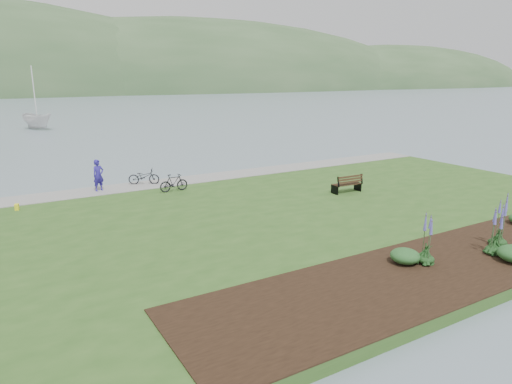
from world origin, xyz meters
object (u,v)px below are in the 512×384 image
Objects in this scene: bicycle_a at (144,177)px; sailboat at (38,129)px; person at (98,173)px; park_bench at (348,184)px.

sailboat is (-1.93, 38.46, -0.87)m from bicycle_a.
bicycle_a is at bearing -13.73° from person.
sailboat reaches higher than bicycle_a.
person is at bearing -113.75° from sailboat.
person is (-11.76, 7.36, 0.53)m from park_bench.
park_bench is 47.46m from sailboat.
park_bench is 0.07× the size of sailboat.
sailboat is (0.73, 38.79, -1.45)m from person.
bicycle_a is at bearing 141.89° from park_bench.
person reaches higher than bicycle_a.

